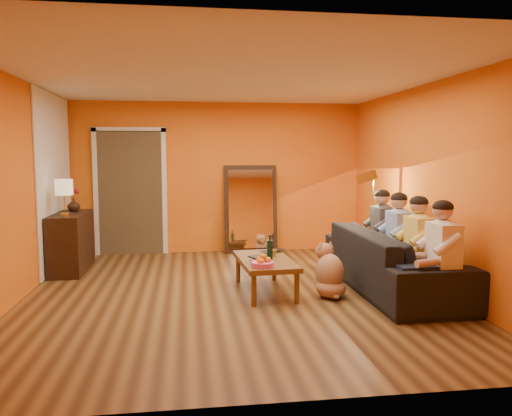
{
  "coord_description": "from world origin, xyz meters",
  "views": [
    {
      "loc": [
        -0.54,
        -5.96,
        1.69
      ],
      "look_at": [
        0.35,
        0.5,
        1.0
      ],
      "focal_mm": 35.0,
      "sensor_mm": 36.0,
      "label": 1
    }
  ],
  "objects": [
    {
      "name": "room_shell",
      "position": [
        0.0,
        0.37,
        1.3
      ],
      "size": [
        5.0,
        5.5,
        2.6
      ],
      "color": "brown",
      "rests_on": "ground"
    },
    {
      "name": "white_accent",
      "position": [
        -2.48,
        1.75,
        1.3
      ],
      "size": [
        0.02,
        1.9,
        2.58
      ],
      "primitive_type": "cube",
      "color": "white",
      "rests_on": "wall_left"
    },
    {
      "name": "doorway_recess",
      "position": [
        -1.5,
        2.83,
        1.05
      ],
      "size": [
        1.06,
        0.3,
        2.1
      ],
      "primitive_type": "cube",
      "color": "#3F2D19",
      "rests_on": "floor"
    },
    {
      "name": "door_jamb_left",
      "position": [
        -2.07,
        2.71,
        1.05
      ],
      "size": [
        0.08,
        0.06,
        2.2
      ],
      "primitive_type": "cube",
      "color": "white",
      "rests_on": "wall_back"
    },
    {
      "name": "door_jamb_right",
      "position": [
        -0.93,
        2.71,
        1.05
      ],
      "size": [
        0.08,
        0.06,
        2.2
      ],
      "primitive_type": "cube",
      "color": "white",
      "rests_on": "wall_back"
    },
    {
      "name": "door_header",
      "position": [
        -1.5,
        2.71,
        2.12
      ],
      "size": [
        1.22,
        0.06,
        0.08
      ],
      "primitive_type": "cube",
      "color": "white",
      "rests_on": "wall_back"
    },
    {
      "name": "mirror_frame",
      "position": [
        0.55,
        2.63,
        0.76
      ],
      "size": [
        0.92,
        0.27,
        1.51
      ],
      "primitive_type": "cube",
      "rotation": [
        -0.14,
        0.0,
        0.0
      ],
      "color": "black",
      "rests_on": "floor"
    },
    {
      "name": "mirror_glass",
      "position": [
        0.55,
        2.59,
        0.76
      ],
      "size": [
        0.78,
        0.21,
        1.35
      ],
      "primitive_type": "cube",
      "rotation": [
        -0.14,
        0.0,
        0.0
      ],
      "color": "white",
      "rests_on": "mirror_frame"
    },
    {
      "name": "sideboard",
      "position": [
        -2.24,
        1.55,
        0.42
      ],
      "size": [
        0.44,
        1.18,
        0.85
      ],
      "primitive_type": "cube",
      "color": "black",
      "rests_on": "floor"
    },
    {
      "name": "table_lamp",
      "position": [
        -2.24,
        1.25,
        1.1
      ],
      "size": [
        0.24,
        0.24,
        0.51
      ],
      "primitive_type": null,
      "color": "beige",
      "rests_on": "sideboard"
    },
    {
      "name": "sofa",
      "position": [
        2.0,
        -0.08,
        0.38
      ],
      "size": [
        2.57,
        1.0,
        0.75
      ],
      "primitive_type": "imported",
      "rotation": [
        0.0,
        0.0,
        1.57
      ],
      "color": "black",
      "rests_on": "floor"
    },
    {
      "name": "coffee_table",
      "position": [
        0.4,
        0.02,
        0.21
      ],
      "size": [
        0.69,
        1.25,
        0.42
      ],
      "primitive_type": null,
      "rotation": [
        0.0,
        0.0,
        0.06
      ],
      "color": "brown",
      "rests_on": "floor"
    },
    {
      "name": "floor_lamp",
      "position": [
        2.1,
        0.85,
        0.72
      ],
      "size": [
        0.35,
        0.3,
        1.44
      ],
      "primitive_type": null,
      "rotation": [
        0.0,
        0.0,
        -0.22
      ],
      "color": "gold",
      "rests_on": "floor"
    },
    {
      "name": "dog",
      "position": [
        1.14,
        -0.27,
        0.33
      ],
      "size": [
        0.44,
        0.61,
        0.66
      ],
      "primitive_type": null,
      "rotation": [
        0.0,
        0.0,
        -0.16
      ],
      "color": "#AC6E4D",
      "rests_on": "floor"
    },
    {
      "name": "person_far_left",
      "position": [
        2.13,
        -1.08,
        0.61
      ],
      "size": [
        0.7,
        0.44,
        1.22
      ],
      "primitive_type": null,
      "color": "white",
      "rests_on": "sofa"
    },
    {
      "name": "person_mid_left",
      "position": [
        2.13,
        -0.53,
        0.61
      ],
      "size": [
        0.7,
        0.44,
        1.22
      ],
      "primitive_type": null,
      "color": "#EFC64F",
      "rests_on": "sofa"
    },
    {
      "name": "person_mid_right",
      "position": [
        2.13,
        0.02,
        0.61
      ],
      "size": [
        0.7,
        0.44,
        1.22
      ],
      "primitive_type": null,
      "color": "#7E95C3",
      "rests_on": "sofa"
    },
    {
      "name": "person_far_right",
      "position": [
        2.13,
        0.57,
        0.61
      ],
      "size": [
        0.7,
        0.44,
        1.22
      ],
      "primitive_type": null,
      "color": "#35343A",
      "rests_on": "sofa"
    },
    {
      "name": "fruit_bowl",
      "position": [
        0.3,
        -0.43,
        0.5
      ],
      "size": [
        0.26,
        0.26,
        0.16
      ],
      "primitive_type": null,
      "color": "#EF5499",
      "rests_on": "coffee_table"
    },
    {
      "name": "wine_bottle",
      "position": [
        0.45,
        -0.03,
        0.58
      ],
      "size": [
        0.07,
        0.07,
        0.31
      ],
      "primitive_type": "cylinder",
      "color": "black",
      "rests_on": "coffee_table"
    },
    {
      "name": "tumbler",
      "position": [
        0.52,
        0.14,
        0.46
      ],
      "size": [
        0.12,
        0.12,
        0.09
      ],
      "primitive_type": "imported",
      "rotation": [
        0.0,
        0.0,
        -0.31
      ],
      "color": "#B27F3F",
      "rests_on": "coffee_table"
    },
    {
      "name": "laptop",
      "position": [
        0.58,
        0.37,
        0.43
      ],
      "size": [
        0.41,
        0.35,
        0.03
      ],
      "primitive_type": "imported",
      "rotation": [
        0.0,
        0.0,
        0.45
      ],
      "color": "black",
      "rests_on": "coffee_table"
    },
    {
      "name": "book_lower",
      "position": [
        0.22,
        -0.18,
        0.43
      ],
      "size": [
        0.21,
        0.26,
        0.02
      ],
      "primitive_type": "imported",
      "rotation": [
        0.0,
        0.0,
        -0.15
      ],
      "color": "black",
      "rests_on": "coffee_table"
    },
    {
      "name": "book_mid",
      "position": [
        0.23,
        -0.17,
        0.45
      ],
      "size": [
        0.23,
        0.26,
        0.02
      ],
      "primitive_type": "imported",
      "rotation": [
        0.0,
        0.0,
        -0.39
      ],
      "color": "#9F1216",
      "rests_on": "book_lower"
    },
    {
      "name": "book_upper",
      "position": [
        0.22,
        -0.19,
        0.47
      ],
      "size": [
        0.27,
        0.3,
        0.02
      ],
      "primitive_type": "imported",
      "rotation": [
        0.0,
        0.0,
        0.42
      ],
      "color": "black",
      "rests_on": "book_mid"
    },
    {
      "name": "vase",
      "position": [
        -2.24,
        1.8,
        0.95
      ],
      "size": [
        0.19,
        0.19,
        0.2
      ],
      "primitive_type": "imported",
      "color": "black",
      "rests_on": "sideboard"
    },
    {
      "name": "flowers",
      "position": [
        -2.24,
        1.8,
        1.17
      ],
      "size": [
        0.17,
        0.17,
        0.39
      ],
      "primitive_type": null,
      "color": "#9F1216",
      "rests_on": "vase"
    }
  ]
}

